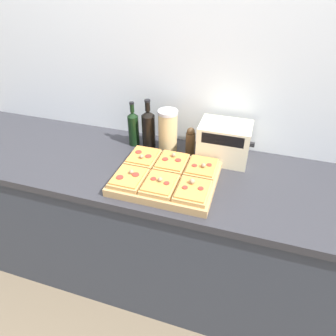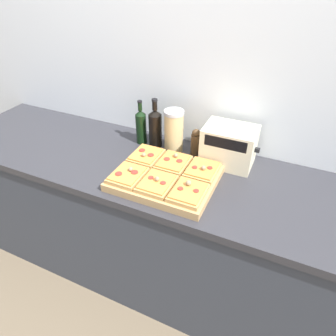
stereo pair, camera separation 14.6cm
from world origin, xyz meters
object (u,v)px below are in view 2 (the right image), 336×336
at_px(wine_bottle, 155,127).
at_px(toaster_oven, 229,146).
at_px(cutting_board, 165,178).
at_px(pepper_mill, 196,143).
at_px(grain_jar_tall, 174,131).
at_px(olive_oil_bottle, 141,126).

height_order(wine_bottle, toaster_oven, wine_bottle).
distance_m(cutting_board, pepper_mill, 0.30).
relative_size(cutting_board, grain_jar_tall, 2.01).
height_order(olive_oil_bottle, toaster_oven, olive_oil_bottle).
bearing_deg(toaster_oven, cutting_board, -128.72).
bearing_deg(toaster_oven, wine_bottle, 179.89).
xyz_separation_m(olive_oil_bottle, toaster_oven, (0.52, -0.00, -0.00)).
height_order(grain_jar_tall, pepper_mill, grain_jar_tall).
height_order(cutting_board, pepper_mill, pepper_mill).
bearing_deg(grain_jar_tall, olive_oil_bottle, 180.00).
xyz_separation_m(cutting_board, wine_bottle, (-0.20, 0.29, 0.10)).
distance_m(olive_oil_bottle, wine_bottle, 0.09).
distance_m(olive_oil_bottle, toaster_oven, 0.52).
xyz_separation_m(wine_bottle, pepper_mill, (0.24, -0.00, -0.04)).
xyz_separation_m(cutting_board, pepper_mill, (0.05, 0.29, 0.06)).
bearing_deg(grain_jar_tall, pepper_mill, 0.00).
height_order(cutting_board, toaster_oven, toaster_oven).
relative_size(grain_jar_tall, pepper_mill, 1.51).
bearing_deg(pepper_mill, toaster_oven, -0.27).
distance_m(olive_oil_bottle, grain_jar_tall, 0.21).
distance_m(cutting_board, olive_oil_bottle, 0.42).
bearing_deg(wine_bottle, toaster_oven, -0.11).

